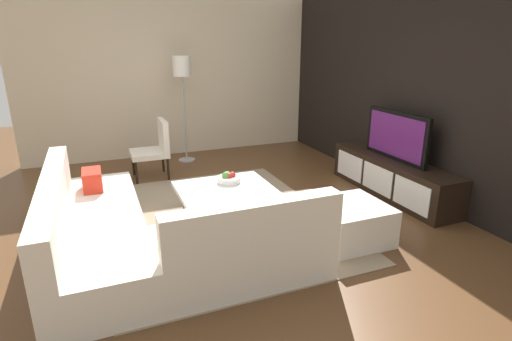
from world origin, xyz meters
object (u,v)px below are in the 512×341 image
media_console (392,177)px  floor_lamp (182,74)px  coffee_table (226,203)px  television (396,136)px  sectional_couch (144,235)px  accent_chair_near (155,146)px  ottoman (350,222)px  fruit_bowl (229,178)px

media_console → floor_lamp: size_ratio=1.16×
coffee_table → floor_lamp: 2.82m
television → sectional_couch: bearing=-80.9°
accent_chair_near → coffee_table: bearing=4.2°
accent_chair_near → floor_lamp: 1.34m
television → ottoman: bearing=-55.2°
television → accent_chair_near: bearing=-124.6°
sectional_couch → accent_chair_near: 2.52m
floor_lamp → ottoman: 3.83m
floor_lamp → fruit_bowl: (2.34, -0.00, -1.03)m
sectional_couch → fruit_bowl: (-0.81, 1.10, 0.15)m
television → floor_lamp: (-2.62, -2.19, 0.65)m
media_console → television: (-0.00, 0.00, 0.57)m
floor_lamp → fruit_bowl: size_ratio=6.25×
media_console → accent_chair_near: bearing=-124.6°
floor_lamp → media_console: bearing=40.0°
sectional_couch → coffee_table: (-0.63, 1.00, -0.08)m
media_console → fruit_bowl: bearing=-97.2°
sectional_couch → floor_lamp: (-3.14, 1.10, 1.19)m
sectional_couch → coffee_table: 1.18m
media_console → coffee_table: (-0.10, -2.30, -0.05)m
sectional_couch → coffee_table: bearing=122.2°
fruit_bowl → ottoman: bearing=38.8°
coffee_table → fruit_bowl: (-0.18, 0.10, 0.23)m
media_console → television: bearing=90.0°
media_console → television: 0.57m
accent_chair_near → ottoman: bearing=17.4°
ottoman → fruit_bowl: 1.51m
accent_chair_near → fruit_bowl: accent_chair_near is taller
television → sectional_couch: size_ratio=0.44×
coffee_table → fruit_bowl: 0.31m
accent_chair_near → ottoman: (2.81, 1.53, -0.29)m
floor_lamp → television: bearing=40.0°
accent_chair_near → fruit_bowl: (1.65, 0.60, -0.05)m
sectional_couch → floor_lamp: 3.53m
accent_chair_near → fruit_bowl: bearing=8.8°
sectional_couch → coffee_table: sectional_couch is taller
media_console → coffee_table: bearing=-92.5°
television → fruit_bowl: television is taller
television → floor_lamp: size_ratio=0.63×
ottoman → television: bearing=124.8°
coffee_table → floor_lamp: floor_lamp is taller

